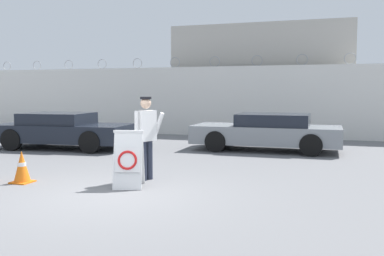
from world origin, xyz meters
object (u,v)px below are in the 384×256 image
object	(u,v)px
barricade_sign	(129,159)
traffic_cone_near	(22,167)
security_guard	(146,133)
parked_car_front_coupe	(63,130)
parked_car_rear_sedan	(267,132)

from	to	relation	value
barricade_sign	traffic_cone_near	world-z (taller)	barricade_sign
security_guard	traffic_cone_near	size ratio (longest dim) A/B	2.66
parked_car_front_coupe	parked_car_rear_sedan	distance (m)	6.93
traffic_cone_near	parked_car_rear_sedan	world-z (taller)	parked_car_rear_sedan
traffic_cone_near	security_guard	bearing A→B (deg)	24.53
barricade_sign	parked_car_rear_sedan	bearing A→B (deg)	55.14
barricade_sign	traffic_cone_near	xyz separation A→B (m)	(-2.36, -0.33, -0.24)
barricade_sign	parked_car_rear_sedan	size ratio (longest dim) A/B	0.24
traffic_cone_near	parked_car_rear_sedan	xyz separation A→B (m)	(4.28, 6.62, 0.28)
traffic_cone_near	parked_car_rear_sedan	distance (m)	7.89
barricade_sign	parked_car_rear_sedan	xyz separation A→B (m)	(1.92, 6.29, 0.04)
traffic_cone_near	parked_car_rear_sedan	bearing A→B (deg)	57.13
traffic_cone_near	parked_car_front_coupe	xyz separation A→B (m)	(-2.45, 4.99, 0.29)
parked_car_front_coupe	parked_car_rear_sedan	size ratio (longest dim) A/B	0.98
parked_car_front_coupe	parked_car_rear_sedan	bearing A→B (deg)	8.55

